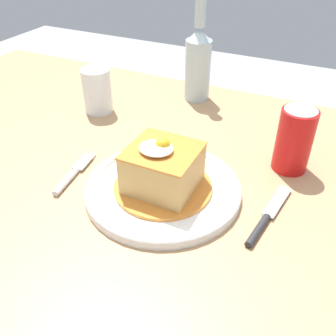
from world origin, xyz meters
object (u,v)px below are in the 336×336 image
Objects in this scene: main_plate at (163,188)px; beer_bottle_clear at (198,61)px; knife at (264,221)px; soda_can at (294,140)px; drinking_glass at (97,94)px; fork at (72,175)px.

main_plate is 1.03× the size of beer_bottle_clear.
main_plate is at bearing 179.33° from knife.
soda_can reaches higher than knife.
beer_bottle_clear is at bearing 103.83° from main_plate.
knife is 1.58× the size of drinking_glass.
knife is 1.34× the size of soda_can.
fork is 0.28m from drinking_glass.
beer_bottle_clear is at bearing 79.69° from fork.
beer_bottle_clear reaches higher than drinking_glass.
main_plate is 2.21× the size of soda_can.
soda_can is at bearing -5.08° from drinking_glass.
knife is 0.49m from beer_bottle_clear.
knife is (0.18, -0.00, -0.00)m from main_plate.
drinking_glass is at bearing 174.92° from soda_can.
soda_can reaches higher than main_plate.
beer_bottle_clear is (-0.28, 0.21, 0.04)m from soda_can.
soda_can is (0.00, 0.18, 0.06)m from knife.
beer_bottle_clear reaches higher than knife.
beer_bottle_clear is at bearing 42.65° from drinking_glass.
main_plate is 0.18m from knife.
knife is at bearing -91.37° from soda_can.
drinking_glass reaches higher than knife.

